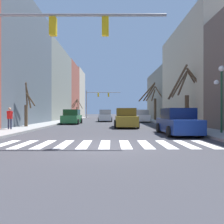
# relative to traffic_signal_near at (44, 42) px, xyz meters

# --- Properties ---
(ground_plane) EXTENTS (240.00, 240.00, 0.00)m
(ground_plane) POSITION_rel_traffic_signal_near_xyz_m (2.88, -1.08, -4.73)
(ground_plane) COLOR #38383D
(building_row_left) EXTENTS (6.00, 64.45, 13.30)m
(building_row_left) POSITION_rel_traffic_signal_near_xyz_m (-8.17, 25.04, 1.67)
(building_row_left) COLOR #934C3D
(building_row_left) RESTS_ON ground_plane
(building_row_right) EXTENTS (6.00, 44.56, 11.47)m
(building_row_right) POSITION_rel_traffic_signal_near_xyz_m (13.92, 15.28, 0.19)
(building_row_right) COLOR #66564C
(building_row_right) RESTS_ON ground_plane
(crosswalk_stripes) EXTENTS (9.45, 2.60, 0.01)m
(crosswalk_stripes) POSITION_rel_traffic_signal_near_xyz_m (2.88, -0.56, -4.73)
(crosswalk_stripes) COLOR white
(crosswalk_stripes) RESTS_ON ground_plane
(traffic_signal_near) EXTENTS (8.30, 0.28, 6.41)m
(traffic_signal_near) POSITION_rel_traffic_signal_near_xyz_m (0.00, 0.00, 0.00)
(traffic_signal_near) COLOR gray
(traffic_signal_near) RESTS_ON ground_plane
(traffic_signal_far) EXTENTS (7.60, 0.28, 6.10)m
(traffic_signal_far) POSITION_rel_traffic_signal_near_xyz_m (-0.21, 37.75, -0.25)
(traffic_signal_far) COLOR gray
(traffic_signal_far) RESTS_ON ground_plane
(street_lamp_right_corner) EXTENTS (0.95, 0.36, 4.17)m
(street_lamp_right_corner) POSITION_rel_traffic_signal_near_xyz_m (10.01, 3.30, -1.62)
(street_lamp_right_corner) COLOR #1E4C2D
(street_lamp_right_corner) RESTS_ON sidewalk_right
(car_parked_left_mid) EXTENTS (2.16, 4.49, 1.63)m
(car_parked_left_mid) POSITION_rel_traffic_signal_near_xyz_m (7.26, 36.62, -3.96)
(car_parked_left_mid) COLOR #A38423
(car_parked_left_mid) RESTS_ON ground_plane
(car_parked_right_far) EXTENTS (2.14, 4.64, 1.78)m
(car_parked_right_far) POSITION_rel_traffic_signal_near_xyz_m (4.46, 9.92, -3.90)
(car_parked_right_far) COLOR #A38423
(car_parked_right_far) RESTS_ON ground_plane
(car_parked_left_far) EXTENTS (2.00, 4.22, 1.73)m
(car_parked_left_far) POSITION_rel_traffic_signal_near_xyz_m (7.34, 20.12, -3.93)
(car_parked_left_far) COLOR white
(car_parked_left_far) RESTS_ON ground_plane
(car_parked_right_near) EXTENTS (2.03, 4.44, 1.74)m
(car_parked_right_near) POSITION_rel_traffic_signal_near_xyz_m (2.22, 22.06, -3.92)
(car_parked_right_near) COLOR silver
(car_parked_right_near) RESTS_ON ground_plane
(car_driving_away_lane) EXTENTS (2.06, 4.16, 1.72)m
(car_driving_away_lane) POSITION_rel_traffic_signal_near_xyz_m (-1.56, 15.52, -3.93)
(car_driving_away_lane) COLOR #236B38
(car_driving_away_lane) RESTS_ON ground_plane
(car_parked_right_mid) EXTENTS (2.02, 4.57, 1.68)m
(car_parked_right_mid) POSITION_rel_traffic_signal_near_xyz_m (7.33, 3.52, -3.95)
(car_parked_right_mid) COLOR navy
(car_parked_right_mid) RESTS_ON ground_plane
(pedestrian_crossing_street) EXTENTS (0.65, 0.39, 1.61)m
(pedestrian_crossing_street) POSITION_rel_traffic_signal_near_xyz_m (-4.47, 6.05, -3.62)
(pedestrian_crossing_street) COLOR #282D47
(pedestrian_crossing_street) RESTS_ON sidewalk_left
(street_tree_left_mid) EXTENTS (3.76, 3.30, 6.07)m
(street_tree_left_mid) POSITION_rel_traffic_signal_near_xyz_m (9.76, 24.83, -1.49)
(street_tree_left_mid) COLOR brown
(street_tree_left_mid) RESTS_ON sidewalk_right
(street_tree_right_far) EXTENTS (3.52, 1.20, 5.72)m
(street_tree_right_far) POSITION_rel_traffic_signal_near_xyz_m (10.10, 9.94, -1.81)
(street_tree_right_far) COLOR brown
(street_tree_right_far) RESTS_ON sidewalk_right
(street_tree_left_far) EXTENTS (0.86, 1.29, 3.93)m
(street_tree_left_far) POSITION_rel_traffic_signal_near_xyz_m (-4.42, 9.24, -2.91)
(street_tree_left_far) COLOR brown
(street_tree_left_far) RESTS_ON sidewalk_left
(street_tree_right_near) EXTENTS (2.74, 1.38, 4.01)m
(street_tree_right_near) POSITION_rel_traffic_signal_near_xyz_m (-4.12, 34.61, -2.58)
(street_tree_right_near) COLOR brown
(street_tree_right_near) RESTS_ON sidewalk_left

